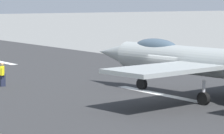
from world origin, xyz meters
The scene contains 4 objects.
ground_plane centered at (0.00, 0.00, 0.00)m, with size 400.00×400.00×0.00m, color slate.
runway_strip centered at (-0.02, 0.00, 0.01)m, with size 240.00×26.00×0.02m.
fighter_jet centered at (-2.17, -0.94, 2.34)m, with size 17.28×14.81×5.54m.
crew_person centered at (9.27, 6.74, 0.84)m, with size 0.63×0.46×1.69m.
Camera 1 is at (-29.43, 24.13, 6.00)m, focal length 98.50 mm.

